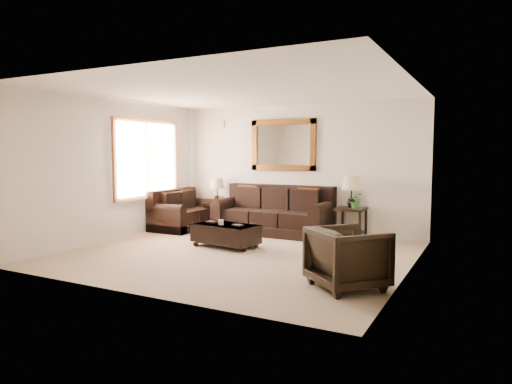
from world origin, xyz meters
The scene contains 11 objects.
room centered at (0.00, 0.00, 1.35)m, with size 5.51×5.01×2.71m.
window centered at (-2.70, 0.90, 1.55)m, with size 0.07×1.96×1.66m.
mirror centered at (-0.28, 2.47, 1.85)m, with size 1.50×0.06×1.10m.
air_vent centered at (-1.90, 2.48, 2.35)m, with size 0.25×0.02×0.18m, color #999999.
sofa centered at (-0.28, 2.02, 0.36)m, with size 2.43×1.05×0.99m.
loveseat centered at (-2.33, 1.61, 0.32)m, with size 0.92×1.54×0.87m.
end_table_left centered at (-1.80, 2.21, 0.73)m, with size 0.51×0.51×1.11m.
end_table_right centered at (1.32, 2.18, 0.81)m, with size 0.56×0.56×1.23m.
coffee_table centered at (-0.46, 0.37, 0.25)m, with size 1.28×0.82×0.50m.
armchair centered at (2.20, -1.09, 0.42)m, with size 0.82×0.77×0.84m, color black.
potted_plant centered at (1.44, 2.08, 0.73)m, with size 0.27×0.30×0.24m, color #275C1F.
Camera 1 is at (3.76, -6.55, 1.70)m, focal length 32.00 mm.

